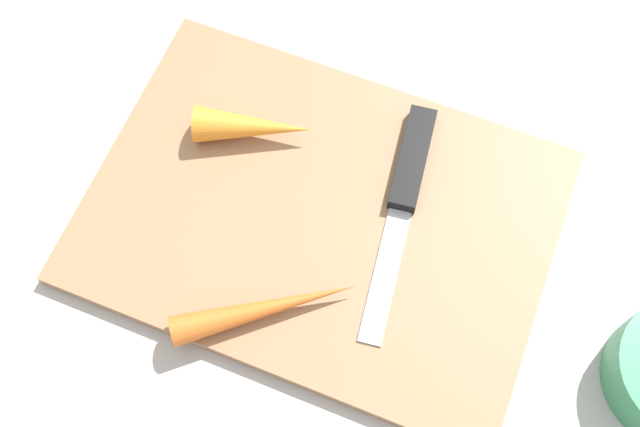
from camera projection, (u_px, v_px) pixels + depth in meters
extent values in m
plane|color=#ADA8A0|center=(320.00, 219.00, 0.64)|extent=(1.40, 1.40, 0.00)
cube|color=#99704C|center=(320.00, 217.00, 0.64)|extent=(0.36, 0.26, 0.01)
cube|color=#B7B7BC|center=(385.00, 275.00, 0.61)|extent=(0.03, 0.11, 0.00)
cube|color=black|center=(413.00, 158.00, 0.64)|extent=(0.03, 0.09, 0.01)
cone|color=orange|center=(265.00, 309.00, 0.59)|extent=(0.13, 0.10, 0.02)
cone|color=orange|center=(253.00, 127.00, 0.64)|extent=(0.10, 0.06, 0.03)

